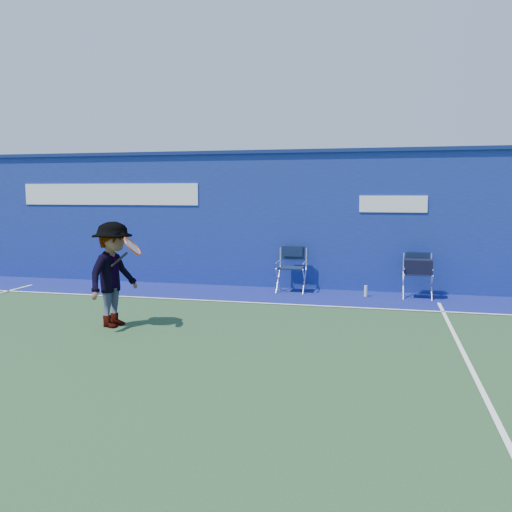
% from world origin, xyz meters
% --- Properties ---
extents(ground, '(80.00, 80.00, 0.00)m').
position_xyz_m(ground, '(0.00, 0.00, 0.00)').
color(ground, '#244425').
rests_on(ground, ground).
extents(stadium_wall, '(24.00, 0.50, 3.08)m').
position_xyz_m(stadium_wall, '(-0.00, 5.20, 1.55)').
color(stadium_wall, navy).
rests_on(stadium_wall, ground).
extents(out_of_bounds_strip, '(24.00, 1.80, 0.01)m').
position_xyz_m(out_of_bounds_strip, '(0.00, 4.10, 0.00)').
color(out_of_bounds_strip, navy).
rests_on(out_of_bounds_strip, ground).
extents(court_lines, '(24.00, 12.00, 0.01)m').
position_xyz_m(court_lines, '(0.00, 0.60, 0.01)').
color(court_lines, white).
rests_on(court_lines, out_of_bounds_strip).
extents(directors_chair_left, '(0.58, 0.53, 0.97)m').
position_xyz_m(directors_chair_left, '(1.50, 4.59, 0.32)').
color(directors_chair_left, silver).
rests_on(directors_chair_left, ground).
extents(directors_chair_right, '(0.55, 0.49, 0.92)m').
position_xyz_m(directors_chair_right, '(4.12, 4.47, 0.38)').
color(directors_chair_right, silver).
rests_on(directors_chair_right, ground).
extents(water_bottle, '(0.07, 0.07, 0.23)m').
position_xyz_m(water_bottle, '(3.10, 4.38, 0.12)').
color(water_bottle, silver).
rests_on(water_bottle, ground).
extents(tennis_player, '(0.96, 1.17, 1.68)m').
position_xyz_m(tennis_player, '(-0.76, 0.93, 0.84)').
color(tennis_player, '#EA4738').
rests_on(tennis_player, ground).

